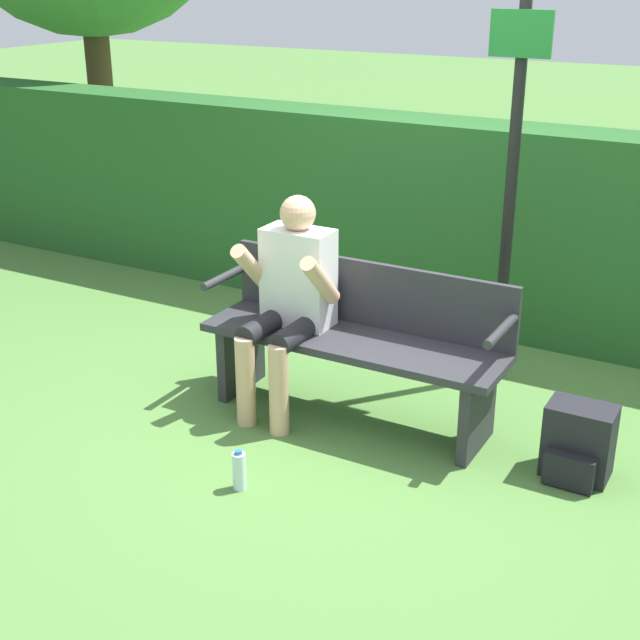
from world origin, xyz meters
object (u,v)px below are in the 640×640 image
Objects in this scene: person_seated at (290,294)px; water_bottle at (239,471)px; backpack at (578,444)px; signpost at (511,177)px; park_bench at (357,339)px.

person_seated reaches higher than water_bottle.
person_seated is at bearing -178.24° from backpack.
backpack is (1.67, 0.05, -0.52)m from person_seated.
park_bench is at bearing -122.62° from signpost.
water_bottle is at bearing -97.90° from park_bench.
park_bench is 1.31m from signpost.
park_bench is at bearing 82.10° from water_bottle.
signpost is at bearing 128.58° from backpack.
water_bottle is 2.32m from signpost.
backpack is 1.72m from water_bottle.
signpost is at bearing 69.64° from water_bottle.
park_bench is at bearing 177.38° from backpack.
person_seated is at bearing -133.55° from signpost.
water_bottle is 0.10× the size of signpost.
signpost reaches higher than backpack.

